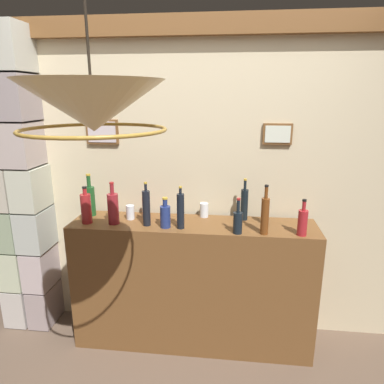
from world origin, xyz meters
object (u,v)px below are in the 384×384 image
at_px(liquor_bottle_sherry, 146,208).
at_px(liquor_bottle_bourbon, 303,222).
at_px(liquor_bottle_port, 86,208).
at_px(liquor_bottle_mezcal, 266,212).
at_px(glass_tumbler_rocks, 204,210).
at_px(liquor_bottle_gin, 265,215).
at_px(liquor_bottle_amaro, 113,208).
at_px(liquor_bottle_vermouth, 244,204).
at_px(liquor_bottle_brandy, 90,200).
at_px(liquor_bottle_rum, 238,221).
at_px(liquor_bottle_tequila, 146,206).
at_px(glass_tumbler_highball, 130,212).
at_px(pendant_lamp, 93,107).
at_px(liquor_bottle_vodka, 181,211).
at_px(liquor_bottle_whiskey, 165,216).

bearing_deg(liquor_bottle_sherry, liquor_bottle_bourbon, -3.32).
bearing_deg(liquor_bottle_bourbon, liquor_bottle_port, 177.80).
height_order(liquor_bottle_mezcal, glass_tumbler_rocks, liquor_bottle_mezcal).
bearing_deg(liquor_bottle_bourbon, liquor_bottle_gin, -178.32).
height_order(liquor_bottle_amaro, liquor_bottle_sherry, liquor_bottle_sherry).
relative_size(liquor_bottle_bourbon, liquor_bottle_sherry, 0.78).
xyz_separation_m(liquor_bottle_port, liquor_bottle_vermouth, (1.13, 0.20, 0.01)).
bearing_deg(liquor_bottle_brandy, liquor_bottle_mezcal, -1.30).
relative_size(liquor_bottle_rum, liquor_bottle_tequila, 1.23).
xyz_separation_m(liquor_bottle_tequila, liquor_bottle_amaro, (-0.19, -0.18, 0.04)).
bearing_deg(liquor_bottle_bourbon, liquor_bottle_vermouth, 145.21).
bearing_deg(liquor_bottle_tequila, liquor_bottle_rum, -20.90).
bearing_deg(liquor_bottle_sherry, glass_tumbler_highball, 143.31).
distance_m(liquor_bottle_mezcal, liquor_bottle_amaro, 1.10).
distance_m(liquor_bottle_bourbon, liquor_bottle_amaro, 1.31).
xyz_separation_m(liquor_bottle_tequila, liquor_bottle_vermouth, (0.74, 0.01, 0.05)).
bearing_deg(pendant_lamp, liquor_bottle_amaro, 106.17).
relative_size(liquor_bottle_rum, liquor_bottle_bourbon, 0.99).
distance_m(liquor_bottle_vermouth, pendant_lamp, 1.44).
relative_size(liquor_bottle_tequila, liquor_bottle_bourbon, 0.81).
height_order(liquor_bottle_brandy, liquor_bottle_gin, liquor_bottle_gin).
height_order(liquor_bottle_vodka, pendant_lamp, pendant_lamp).
bearing_deg(liquor_bottle_whiskey, pendant_lamp, -99.60).
bearing_deg(liquor_bottle_vermouth, liquor_bottle_port, -169.91).
distance_m(liquor_bottle_sherry, liquor_bottle_brandy, 0.51).
height_order(liquor_bottle_tequila, pendant_lamp, pendant_lamp).
height_order(glass_tumbler_rocks, glass_tumbler_highball, glass_tumbler_rocks).
relative_size(liquor_bottle_vodka, liquor_bottle_port, 1.11).
height_order(liquor_bottle_tequila, liquor_bottle_vermouth, liquor_bottle_vermouth).
xyz_separation_m(liquor_bottle_tequila, liquor_bottle_mezcal, (0.90, -0.06, 0.01)).
relative_size(liquor_bottle_mezcal, liquor_bottle_sherry, 0.80).
height_order(liquor_bottle_mezcal, liquor_bottle_vermouth, liquor_bottle_vermouth).
distance_m(liquor_bottle_tequila, liquor_bottle_gin, 0.91).
distance_m(liquor_bottle_whiskey, liquor_bottle_amaro, 0.39).
distance_m(liquor_bottle_rum, liquor_bottle_tequila, 0.74).
bearing_deg(liquor_bottle_whiskey, liquor_bottle_tequila, 132.10).
bearing_deg(liquor_bottle_vodka, glass_tumbler_rocks, 61.00).
distance_m(liquor_bottle_vodka, liquor_bottle_sherry, 0.25).
height_order(liquor_bottle_vodka, liquor_bottle_vermouth, liquor_bottle_vermouth).
bearing_deg(liquor_bottle_bourbon, glass_tumbler_rocks, 156.74).
xyz_separation_m(liquor_bottle_vodka, liquor_bottle_amaro, (-0.49, 0.03, -0.01)).
height_order(liquor_bottle_rum, liquor_bottle_mezcal, liquor_bottle_mezcal).
bearing_deg(pendant_lamp, liquor_bottle_brandy, 115.57).
relative_size(liquor_bottle_rum, glass_tumbler_highball, 2.31).
xyz_separation_m(liquor_bottle_whiskey, liquor_bottle_vermouth, (0.55, 0.22, 0.04)).
distance_m(liquor_bottle_sherry, liquor_bottle_vermouth, 0.72).
xyz_separation_m(liquor_bottle_rum, glass_tumbler_rocks, (-0.25, 0.30, -0.03)).
relative_size(liquor_bottle_rum, liquor_bottle_mezcal, 0.97).
bearing_deg(liquor_bottle_amaro, liquor_bottle_sherry, -1.09).
relative_size(liquor_bottle_mezcal, glass_tumbler_rocks, 2.35).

